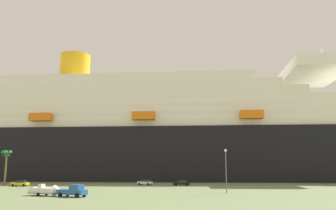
{
  "coord_description": "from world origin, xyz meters",
  "views": [
    {
      "loc": [
        28.61,
        -83.22,
        5.4
      ],
      "look_at": [
        5.01,
        28.96,
        25.3
      ],
      "focal_mm": 38.01,
      "sensor_mm": 36.0,
      "label": 1
    }
  ],
  "objects_px": {
    "cruise_ship": "(149,138)",
    "street_lamp": "(226,165)",
    "small_boat_on_trailer": "(47,191)",
    "palm_tree": "(7,156)",
    "parked_car_white_van": "(145,182)",
    "pickup_truck": "(73,191)",
    "parked_car_black_coupe": "(182,183)",
    "parked_car_yellow_taxi": "(20,183)"
  },
  "relations": [
    {
      "from": "cruise_ship",
      "to": "parked_car_black_coupe",
      "type": "relative_size",
      "value": 52.61
    },
    {
      "from": "small_boat_on_trailer",
      "to": "parked_car_white_van",
      "type": "relative_size",
      "value": 1.74
    },
    {
      "from": "parked_car_yellow_taxi",
      "to": "small_boat_on_trailer",
      "type": "bearing_deg",
      "value": -48.69
    },
    {
      "from": "street_lamp",
      "to": "parked_car_yellow_taxi",
      "type": "height_order",
      "value": "street_lamp"
    },
    {
      "from": "palm_tree",
      "to": "street_lamp",
      "type": "relative_size",
      "value": 1.14
    },
    {
      "from": "small_boat_on_trailer",
      "to": "street_lamp",
      "type": "height_order",
      "value": "street_lamp"
    },
    {
      "from": "street_lamp",
      "to": "pickup_truck",
      "type": "bearing_deg",
      "value": -150.41
    },
    {
      "from": "cruise_ship",
      "to": "parked_car_black_coupe",
      "type": "distance_m",
      "value": 45.2
    },
    {
      "from": "pickup_truck",
      "to": "parked_car_black_coupe",
      "type": "xyz_separation_m",
      "value": [
        12.92,
        40.74,
        -0.21
      ]
    },
    {
      "from": "pickup_truck",
      "to": "parked_car_black_coupe",
      "type": "bearing_deg",
      "value": 72.41
    },
    {
      "from": "street_lamp",
      "to": "parked_car_white_van",
      "type": "distance_m",
      "value": 37.51
    },
    {
      "from": "cruise_ship",
      "to": "palm_tree",
      "type": "bearing_deg",
      "value": -123.14
    },
    {
      "from": "parked_car_yellow_taxi",
      "to": "parked_car_white_van",
      "type": "xyz_separation_m",
      "value": [
        32.27,
        13.32,
        -0.0
      ]
    },
    {
      "from": "pickup_truck",
      "to": "street_lamp",
      "type": "relative_size",
      "value": 0.65
    },
    {
      "from": "palm_tree",
      "to": "parked_car_white_van",
      "type": "distance_m",
      "value": 41.06
    },
    {
      "from": "cruise_ship",
      "to": "parked_car_yellow_taxi",
      "type": "distance_m",
      "value": 56.71
    },
    {
      "from": "cruise_ship",
      "to": "street_lamp",
      "type": "relative_size",
      "value": 28.89
    },
    {
      "from": "pickup_truck",
      "to": "small_boat_on_trailer",
      "type": "height_order",
      "value": "pickup_truck"
    },
    {
      "from": "small_boat_on_trailer",
      "to": "parked_car_black_coupe",
      "type": "distance_m",
      "value": 43.71
    },
    {
      "from": "parked_car_black_coupe",
      "to": "parked_car_white_van",
      "type": "relative_size",
      "value": 1.09
    },
    {
      "from": "small_boat_on_trailer",
      "to": "palm_tree",
      "type": "relative_size",
      "value": 0.77
    },
    {
      "from": "street_lamp",
      "to": "parked_car_white_van",
      "type": "height_order",
      "value": "street_lamp"
    },
    {
      "from": "pickup_truck",
      "to": "parked_car_yellow_taxi",
      "type": "relative_size",
      "value": 1.23
    },
    {
      "from": "cruise_ship",
      "to": "street_lamp",
      "type": "height_order",
      "value": "cruise_ship"
    },
    {
      "from": "cruise_ship",
      "to": "parked_car_yellow_taxi",
      "type": "height_order",
      "value": "cruise_ship"
    },
    {
      "from": "parked_car_black_coupe",
      "to": "parked_car_yellow_taxi",
      "type": "xyz_separation_m",
      "value": [
        -43.52,
        -11.41,
        -0.0
      ]
    },
    {
      "from": "cruise_ship",
      "to": "small_boat_on_trailer",
      "type": "height_order",
      "value": "cruise_ship"
    },
    {
      "from": "pickup_truck",
      "to": "palm_tree",
      "type": "bearing_deg",
      "value": 139.68
    },
    {
      "from": "palm_tree",
      "to": "street_lamp",
      "type": "height_order",
      "value": "palm_tree"
    },
    {
      "from": "pickup_truck",
      "to": "street_lamp",
      "type": "height_order",
      "value": "street_lamp"
    },
    {
      "from": "street_lamp",
      "to": "parked_car_black_coupe",
      "type": "xyz_separation_m",
      "value": [
        -13.8,
        25.57,
        -4.95
      ]
    },
    {
      "from": "cruise_ship",
      "to": "small_boat_on_trailer",
      "type": "relative_size",
      "value": 33.01
    },
    {
      "from": "street_lamp",
      "to": "parked_car_yellow_taxi",
      "type": "relative_size",
      "value": 1.89
    },
    {
      "from": "parked_car_black_coupe",
      "to": "street_lamp",
      "type": "bearing_deg",
      "value": -61.64
    },
    {
      "from": "palm_tree",
      "to": "parked_car_yellow_taxi",
      "type": "relative_size",
      "value": 2.15
    },
    {
      "from": "street_lamp",
      "to": "parked_car_black_coupe",
      "type": "distance_m",
      "value": 29.47
    },
    {
      "from": "pickup_truck",
      "to": "parked_car_white_van",
      "type": "distance_m",
      "value": 42.69
    },
    {
      "from": "palm_tree",
      "to": "parked_car_black_coupe",
      "type": "relative_size",
      "value": 2.07
    },
    {
      "from": "cruise_ship",
      "to": "pickup_truck",
      "type": "bearing_deg",
      "value": -85.12
    },
    {
      "from": "pickup_truck",
      "to": "street_lamp",
      "type": "distance_m",
      "value": 31.09
    },
    {
      "from": "pickup_truck",
      "to": "palm_tree",
      "type": "xyz_separation_m",
      "value": [
        -37.14,
        31.52,
        7.25
      ]
    },
    {
      "from": "small_boat_on_trailer",
      "to": "parked_car_yellow_taxi",
      "type": "distance_m",
      "value": 37.28
    }
  ]
}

